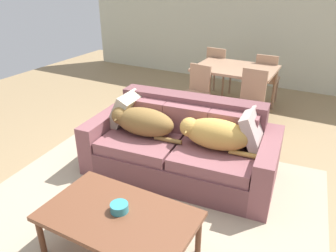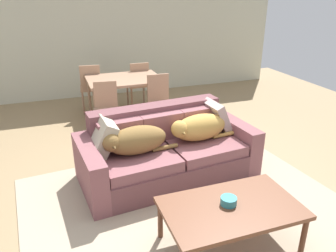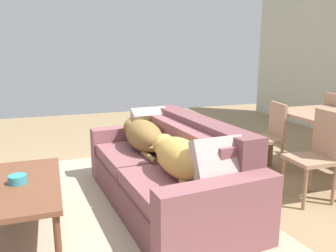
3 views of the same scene
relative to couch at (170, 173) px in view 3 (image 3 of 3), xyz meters
The scene contains 12 objects.
ground_plane 0.42m from the couch, 116.08° to the right, with size 10.00×10.00×0.00m, color #947955.
area_rug 1.00m from the couch, 89.64° to the right, with size 3.38×3.16×0.01m, color tan.
couch is the anchor object (origin of this frame).
dog_on_left_cushion 0.56m from the couch, 159.21° to the right, with size 0.89×0.40×0.32m.
dog_on_right_cushion 0.50m from the couch, 10.18° to the right, with size 0.88×0.40×0.33m.
throw_pillow_by_left_arm 0.84m from the couch, behind, with size 0.15×0.41×0.41m, color #B5A990.
throw_pillow_by_right_arm 0.84m from the couch, 10.07° to the left, with size 0.11×0.43×0.43m, color #B69E97.
coffee_table 1.41m from the couch, 84.98° to the right, with size 1.22×0.73×0.44m.
bowl_on_coffee_table 1.38m from the couch, 85.36° to the right, with size 0.15×0.15×0.07m, color teal.
dining_table 2.08m from the couch, 91.52° to the left, with size 1.26×0.93×0.77m.
dining_chair_near_left 1.55m from the couch, 108.14° to the left, with size 0.45×0.45×0.87m.
dining_chair_near_right 1.48m from the couch, 74.72° to the left, with size 0.41×0.41×0.92m.
Camera 3 is at (3.10, -0.81, 1.53)m, focal length 36.30 mm.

